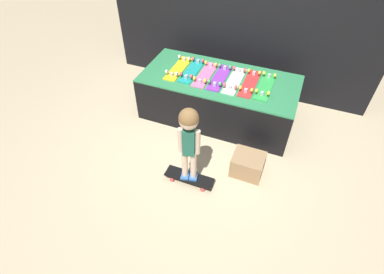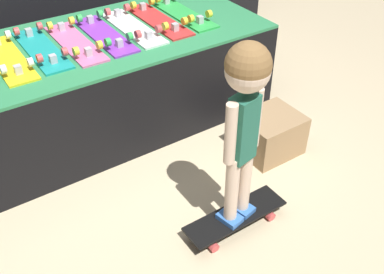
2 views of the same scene
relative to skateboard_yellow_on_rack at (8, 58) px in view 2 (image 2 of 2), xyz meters
name	(u,v)px [view 2 (image 2 of 2)]	position (x,y,z in m)	size (l,w,h in m)	color
ground_plane	(160,166)	(0.64, -0.68, -0.69)	(16.00, 16.00, 0.00)	beige
display_rack	(110,80)	(0.64, -0.01, -0.35)	(2.20, 1.02, 0.67)	black
skateboard_yellow_on_rack	(8,58)	(0.00, 0.00, 0.00)	(0.18, 0.69, 0.09)	yellow
skateboard_teal_on_rack	(41,48)	(0.21, 0.02, 0.00)	(0.18, 0.69, 0.09)	teal
skateboard_pink_on_rack	(75,42)	(0.43, -0.01, 0.00)	(0.18, 0.69, 0.09)	pink
skateboard_purple_on_rack	(104,34)	(0.64, -0.01, 0.00)	(0.18, 0.69, 0.09)	purple
skateboard_white_on_rack	(133,26)	(0.85, -0.01, 0.00)	(0.18, 0.69, 0.09)	white
skateboard_red_on_rack	(158,19)	(1.06, 0.01, 0.00)	(0.18, 0.69, 0.09)	red
skateboard_green_on_rack	(182,12)	(1.28, 0.02, 0.00)	(0.18, 0.69, 0.09)	green
skateboard_on_floor	(235,217)	(0.73, -1.37, -0.62)	(0.61, 0.18, 0.09)	black
child	(245,105)	(0.73, -1.37, 0.13)	(0.25, 0.21, 1.04)	#3870C6
storage_box	(270,134)	(1.35, -0.95, -0.55)	(0.39, 0.34, 0.28)	#A37F56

